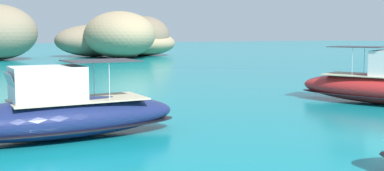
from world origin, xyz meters
name	(u,v)px	position (x,y,z in m)	size (l,w,h in m)	color
islet_large	(125,38)	(17.22, 73.75, 3.15)	(23.76, 21.44, 7.55)	#9E8966
motorboat_navy	(60,114)	(-7.05, 13.81, 0.92)	(9.31, 2.91, 2.90)	navy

